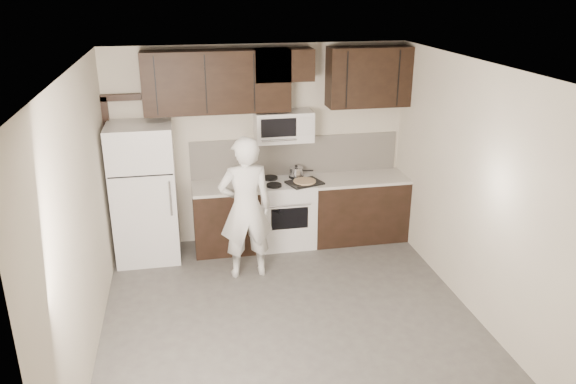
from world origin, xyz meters
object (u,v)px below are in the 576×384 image
object	(u,v)px
microwave	(284,126)
stove	(285,213)
refrigerator	(145,193)
person	(246,208)

from	to	relation	value
microwave	stove	bearing A→B (deg)	-89.90
stove	refrigerator	size ratio (longest dim) A/B	0.52
stove	refrigerator	bearing A→B (deg)	-178.49
stove	microwave	size ratio (longest dim) A/B	1.24
refrigerator	person	bearing A→B (deg)	-31.14
refrigerator	person	distance (m)	1.42
stove	refrigerator	xyz separation A→B (m)	(-1.85, -0.05, 0.44)
stove	microwave	bearing A→B (deg)	90.10
microwave	refrigerator	size ratio (longest dim) A/B	0.42
microwave	refrigerator	world-z (taller)	microwave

